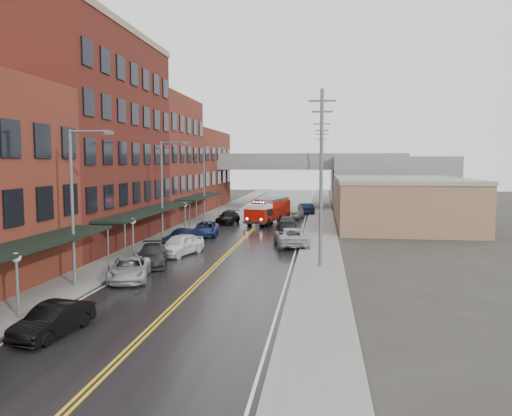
{
  "coord_description": "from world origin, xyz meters",
  "views": [
    {
      "loc": [
        7.26,
        -18.57,
        7.2
      ],
      "look_at": [
        1.3,
        26.39,
        3.0
      ],
      "focal_mm": 35.0,
      "sensor_mm": 36.0,
      "label": 1
    }
  ],
  "objects": [
    {
      "name": "curb_left",
      "position": [
        -5.65,
        30.0,
        0.07
      ],
      "size": [
        0.3,
        160.0,
        0.15
      ],
      "primitive_type": "cube",
      "color": "gray",
      "rests_on": "ground"
    },
    {
      "name": "parked_car_right_3",
      "position": [
        5.0,
        50.35,
        0.76
      ],
      "size": [
        2.79,
        4.9,
        1.53
      ],
      "primitive_type": "imported",
      "rotation": [
        0.0,
        0.0,
        3.41
      ],
      "color": "black",
      "rests_on": "ground"
    },
    {
      "name": "parked_car_left_5",
      "position": [
        -4.57,
        22.8,
        0.71
      ],
      "size": [
        2.79,
        4.58,
        1.42
      ],
      "primitive_type": "imported",
      "rotation": [
        0.0,
        0.0,
        -0.32
      ],
      "color": "black",
      "rests_on": "ground"
    },
    {
      "name": "globe_lamp_0",
      "position": [
        -6.4,
        2.0,
        2.31
      ],
      "size": [
        0.44,
        0.44,
        3.12
      ],
      "color": "#59595B",
      "rests_on": "ground"
    },
    {
      "name": "utility_pole_0",
      "position": [
        7.2,
        15.0,
        6.31
      ],
      "size": [
        1.8,
        0.24,
        12.0
      ],
      "color": "#59595B",
      "rests_on": "ground"
    },
    {
      "name": "parked_car_right_0",
      "position": [
        4.66,
        23.8,
        0.8
      ],
      "size": [
        3.62,
        6.11,
        1.59
      ],
      "primitive_type": "imported",
      "rotation": [
        0.0,
        0.0,
        3.32
      ],
      "color": "#A1A4A9",
      "rests_on": "ground"
    },
    {
      "name": "globe_lamp_2",
      "position": [
        -6.4,
        30.0,
        2.31
      ],
      "size": [
        0.44,
        0.44,
        3.12
      ],
      "color": "#59595B",
      "rests_on": "ground"
    },
    {
      "name": "parked_car_left_1",
      "position": [
        -3.74,
        0.3,
        0.67
      ],
      "size": [
        2.0,
        4.23,
        1.34
      ],
      "primitive_type": "imported",
      "rotation": [
        0.0,
        0.0,
        -0.15
      ],
      "color": "black",
      "rests_on": "ground"
    },
    {
      "name": "ground",
      "position": [
        0.0,
        0.0,
        0.0
      ],
      "size": [
        220.0,
        220.0,
        0.0
      ],
      "primitive_type": "plane",
      "color": "#2D2B26",
      "rests_on": "ground"
    },
    {
      "name": "curb_right",
      "position": [
        5.65,
        30.0,
        0.07
      ],
      "size": [
        0.3,
        160.0,
        0.15
      ],
      "primitive_type": "cube",
      "color": "gray",
      "rests_on": "ground"
    },
    {
      "name": "parked_car_left_2",
      "position": [
        -4.35,
        10.15,
        0.68
      ],
      "size": [
        3.41,
        5.3,
        1.36
      ],
      "primitive_type": "imported",
      "rotation": [
        0.0,
        0.0,
        0.25
      ],
      "color": "#A0A3A8",
      "rests_on": "ground"
    },
    {
      "name": "overpass",
      "position": [
        0.0,
        62.0,
        5.99
      ],
      "size": [
        40.0,
        10.0,
        7.5
      ],
      "color": "slate",
      "rests_on": "ground"
    },
    {
      "name": "awning_0",
      "position": [
        -7.49,
        4.0,
        2.99
      ],
      "size": [
        2.6,
        16.0,
        3.09
      ],
      "color": "black",
      "rests_on": "ground"
    },
    {
      "name": "sidewalk_right",
      "position": [
        7.3,
        30.0,
        0.07
      ],
      "size": [
        3.0,
        160.0,
        0.15
      ],
      "primitive_type": "cube",
      "color": "slate",
      "rests_on": "ground"
    },
    {
      "name": "road",
      "position": [
        0.0,
        30.0,
        0.01
      ],
      "size": [
        11.0,
        160.0,
        0.02
      ],
      "primitive_type": "cube",
      "color": "black",
      "rests_on": "ground"
    },
    {
      "name": "street_lamp_2",
      "position": [
        -6.55,
        40.0,
        5.19
      ],
      "size": [
        2.64,
        0.22,
        9.0
      ],
      "color": "#59595B",
      "rests_on": "ground"
    },
    {
      "name": "parked_car_right_2",
      "position": [
        3.78,
        44.87,
        0.84
      ],
      "size": [
        2.57,
        5.12,
        1.68
      ],
      "primitive_type": "imported",
      "rotation": [
        0.0,
        0.0,
        3.02
      ],
      "color": "silver",
      "rests_on": "ground"
    },
    {
      "name": "sidewalk_left",
      "position": [
        -7.3,
        30.0,
        0.07
      ],
      "size": [
        3.0,
        160.0,
        0.15
      ],
      "primitive_type": "cube",
      "color": "slate",
      "rests_on": "ground"
    },
    {
      "name": "parked_car_left_6",
      "position": [
        -3.96,
        28.8,
        0.68
      ],
      "size": [
        2.83,
        5.12,
        1.36
      ],
      "primitive_type": "imported",
      "rotation": [
        0.0,
        0.0,
        0.12
      ],
      "color": "navy",
      "rests_on": "ground"
    },
    {
      "name": "fire_truck",
      "position": [
        1.06,
        39.06,
        1.57
      ],
      "size": [
        4.92,
        8.34,
        2.9
      ],
      "rotation": [
        0.0,
        0.0,
        -0.3
      ],
      "color": "#9D1107",
      "rests_on": "ground"
    },
    {
      "name": "awning_1",
      "position": [
        -7.49,
        23.0,
        2.99
      ],
      "size": [
        2.6,
        18.0,
        3.09
      ],
      "color": "black",
      "rests_on": "ground"
    },
    {
      "name": "brick_building_c",
      "position": [
        -13.3,
        40.5,
        7.5
      ],
      "size": [
        9.0,
        15.0,
        15.0
      ],
      "primitive_type": "cube",
      "color": "#5E2A1C",
      "rests_on": "ground"
    },
    {
      "name": "brick_building_b",
      "position": [
        -13.3,
        23.0,
        9.0
      ],
      "size": [
        9.0,
        20.0,
        18.0
      ],
      "primitive_type": "cube",
      "color": "#4F1A15",
      "rests_on": "ground"
    },
    {
      "name": "brick_building_far",
      "position": [
        -13.3,
        58.0,
        6.0
      ],
      "size": [
        9.0,
        20.0,
        12.0
      ],
      "primitive_type": "cube",
      "color": "maroon",
      "rests_on": "ground"
    },
    {
      "name": "parked_car_left_4",
      "position": [
        -3.6,
        18.54,
        0.82
      ],
      "size": [
        3.26,
        5.15,
        1.63
      ],
      "primitive_type": "imported",
      "rotation": [
        0.0,
        0.0,
        -0.3
      ],
      "color": "white",
      "rests_on": "ground"
    },
    {
      "name": "utility_pole_2",
      "position": [
        7.2,
        55.0,
        6.31
      ],
      "size": [
        1.8,
        0.24,
        12.0
      ],
      "color": "#59595B",
      "rests_on": "ground"
    },
    {
      "name": "globe_lamp_1",
      "position": [
        -6.4,
        16.0,
        2.31
      ],
      "size": [
        0.44,
        0.44,
        3.12
      ],
      "color": "#59595B",
      "rests_on": "ground"
    },
    {
      "name": "awning_2",
      "position": [
        -7.49,
        40.5,
        2.99
      ],
      "size": [
        2.6,
        13.0,
        3.09
      ],
      "color": "black",
      "rests_on": "ground"
    },
    {
      "name": "parked_car_left_3",
      "position": [
        -4.43,
        14.46,
        0.72
      ],
      "size": [
        3.19,
        5.3,
        1.44
      ],
      "primitive_type": "imported",
      "rotation": [
        0.0,
        0.0,
        0.25
      ],
      "color": "black",
      "rests_on": "ground"
    },
    {
      "name": "street_lamp_1",
      "position": [
        -6.55,
        24.0,
        5.19
      ],
      "size": [
        2.64,
        0.22,
        9.0
      ],
      "color": "#59595B",
      "rests_on": "ground"
    },
    {
      "name": "right_far_block",
      "position": [
        18.0,
        70.0,
        4.0
      ],
      "size": [
        18.0,
        30.0,
        8.0
      ],
      "primitive_type": "cube",
      "color": "slate",
      "rests_on": "ground"
    },
    {
      "name": "parked_car_right_1",
      "position": [
        3.6,
        34.2,
        0.74
      ],
      "size": [
        2.46,
        5.27,
        1.49
      ],
      "primitive_type": "imported",
      "rotation": [
        0.0,
        0.0,
        3.22
      ],
      "color": "#262628",
      "rests_on": "ground"
    },
    {
      "name": "parked_car_left_7",
      "position": [
        -3.6,
        38.5,
        0.72
      ],
      "size": [
        2.4,
        5.1,
        1.44
      ],
      "primitive_type": "imported",
      "rotation": [
        0.0,
        0.0,
        -0.08
      ],
      "color": "black",
      "rests_on": "ground"
    },
    {
      "name": "street_lamp_0",
      "position": [
        -6.55,
        8.0,
        5.19
      ],
      "size": [
        2.64,
        0.22,
        9.0
      ],
      "color": "#59595B",
      "rests_on": "ground"
    },
    {
      "name": "tan_building",
      "position": [
        16.0,
        40.0,
        2.5
      ],
      "size": [
        14.0,
        22.0,
        5.0
      ],
      "primitive_type": "cube",
      "color": "#92694F",
      "rests_on": "ground"
    },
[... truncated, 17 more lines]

